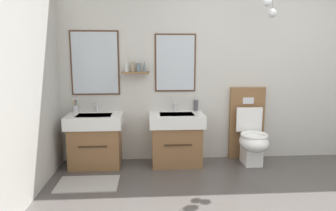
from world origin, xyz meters
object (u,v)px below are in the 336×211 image
Objects in this scene: vanity_sink_left at (95,139)px; soap_dispenser at (196,105)px; vanity_sink_right at (176,138)px; toilet at (250,135)px; toothbrush_cup at (76,108)px.

vanity_sink_left is 1.41m from soap_dispenser.
vanity_sink_right is at bearing -148.09° from soap_dispenser.
toothbrush_cup is at bearing 176.04° from toilet.
vanity_sink_left is 1.06m from vanity_sink_right.
vanity_sink_right is 3.77× the size of soap_dispenser.
vanity_sink_left is at bearing -172.51° from soap_dispenser.
soap_dispenser reaches higher than vanity_sink_right.
vanity_sink_right is at bearing 0.00° from vanity_sink_left.
vanity_sink_left is at bearing -179.86° from toilet.
toilet is at bearing 0.29° from vanity_sink_right.
toilet is 4.88× the size of toothbrush_cup.
vanity_sink_right is 0.99m from toilet.
soap_dispenser is (0.28, 0.18, 0.40)m from vanity_sink_right.
toilet reaches higher than vanity_sink_left.
soap_dispenser is at bearing 166.50° from toilet.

